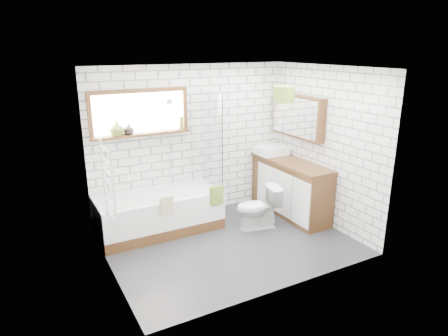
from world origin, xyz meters
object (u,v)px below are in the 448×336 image
basin (271,150)px  vanity (290,187)px  toilet (258,208)px  bathtub (159,212)px  pendant (284,94)px

basin → vanity: bearing=-83.2°
toilet → basin: bearing=147.4°
vanity → toilet: 0.84m
toilet → vanity: bearing=118.7°
bathtub → pendant: (1.70, -0.78, 1.80)m
vanity → toilet: size_ratio=2.39×
bathtub → toilet: size_ratio=2.71×
toilet → pendant: bearing=80.7°
vanity → basin: bearing=96.8°
basin → pendant: pendant is taller
bathtub → vanity: size_ratio=1.13×
basin → bathtub: bearing=-177.9°
vanity → pendant: bearing=-143.6°
bathtub → toilet: 1.53m
pendant → bathtub: bearing=155.5°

